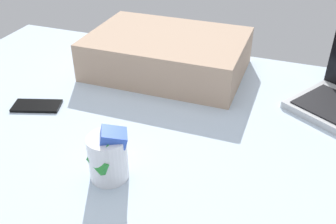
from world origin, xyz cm
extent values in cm
cube|color=silver|center=(0.00, 0.00, 9.00)|extent=(180.00, 140.00, 18.00)
cylinder|color=silver|center=(-8.95, -7.85, 23.50)|extent=(9.00, 9.00, 11.00)
cube|color=orange|center=(-10.14, -6.69, 21.51)|extent=(6.25, 7.20, 4.33)
cube|color=#268C33|center=(-9.22, -10.16, 24.12)|extent=(7.02, 6.35, 5.41)
cube|color=#268C33|center=(-8.61, -7.98, 26.73)|extent=(6.93, 6.92, 6.67)
cube|color=blue|center=(-7.41, -7.32, 29.34)|extent=(7.70, 7.02, 4.38)
cube|color=black|center=(-43.58, 12.00, 18.40)|extent=(15.41, 10.77, 0.80)
cube|color=tan|center=(-15.13, 48.00, 24.50)|extent=(52.00, 36.00, 13.00)
camera|label=1|loc=(27.29, -67.71, 79.92)|focal=41.69mm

